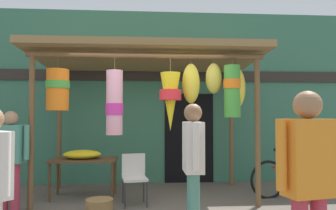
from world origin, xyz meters
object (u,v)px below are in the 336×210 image
(display_table, at_px, (84,163))
(parked_bicycle, at_px, (294,178))
(folding_chair, at_px, (134,174))
(customer_foreground, at_px, (193,159))
(passerby_at_right, at_px, (309,176))
(flower_heap_on_table, at_px, (83,154))
(vendor_in_orange, at_px, (10,154))
(wicker_basket_spare, at_px, (99,206))

(display_table, xyz_separation_m, parked_bicycle, (3.87, -0.18, -0.28))
(folding_chair, relative_size, customer_foreground, 0.51)
(customer_foreground, bearing_deg, passerby_at_right, -60.66)
(flower_heap_on_table, xyz_separation_m, folding_chair, (0.95, -0.48, -0.29))
(parked_bicycle, distance_m, customer_foreground, 2.97)
(parked_bicycle, height_order, customer_foreground, customer_foreground)
(customer_foreground, distance_m, passerby_at_right, 1.53)
(customer_foreground, height_order, passerby_at_right, passerby_at_right)
(display_table, height_order, customer_foreground, customer_foreground)
(vendor_in_orange, bearing_deg, customer_foreground, -23.95)
(wicker_basket_spare, bearing_deg, parked_bicycle, 12.88)
(customer_foreground, bearing_deg, display_table, 128.93)
(folding_chair, distance_m, passerby_at_right, 3.35)
(vendor_in_orange, xyz_separation_m, customer_foreground, (2.64, -1.17, 0.05))
(display_table, bearing_deg, passerby_at_right, -54.52)
(display_table, xyz_separation_m, customer_foreground, (1.70, -2.11, 0.34))
(vendor_in_orange, distance_m, customer_foreground, 2.88)
(display_table, xyz_separation_m, passerby_at_right, (2.45, -3.44, 0.38))
(display_table, relative_size, vendor_in_orange, 0.76)
(folding_chair, xyz_separation_m, customer_foreground, (0.77, -1.62, 0.47))
(wicker_basket_spare, bearing_deg, customer_foreground, -41.60)
(customer_foreground, bearing_deg, flower_heap_on_table, 129.39)
(flower_heap_on_table, xyz_separation_m, customer_foreground, (1.72, -2.10, 0.18))
(display_table, distance_m, wicker_basket_spare, 1.18)
(vendor_in_orange, bearing_deg, parked_bicycle, 8.95)
(display_table, height_order, flower_heap_on_table, flower_heap_on_table)
(folding_chair, distance_m, parked_bicycle, 2.96)
(customer_foreground, bearing_deg, wicker_basket_spare, 138.40)
(flower_heap_on_table, xyz_separation_m, parked_bicycle, (3.89, -0.17, -0.44))
(display_table, distance_m, vendor_in_orange, 1.35)
(flower_heap_on_table, relative_size, folding_chair, 0.81)
(passerby_at_right, bearing_deg, display_table, 125.48)
(customer_foreground, bearing_deg, folding_chair, 115.45)
(customer_foreground, bearing_deg, parked_bicycle, 41.62)
(customer_foreground, relative_size, passerby_at_right, 0.97)
(folding_chair, relative_size, parked_bicycle, 0.48)
(folding_chair, bearing_deg, wicker_basket_spare, -136.94)
(passerby_at_right, bearing_deg, folding_chair, 117.24)
(parked_bicycle, xyz_separation_m, customer_foreground, (-2.17, -1.93, 0.62))
(display_table, distance_m, flower_heap_on_table, 0.17)
(folding_chair, height_order, parked_bicycle, parked_bicycle)
(display_table, relative_size, flower_heap_on_table, 1.75)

